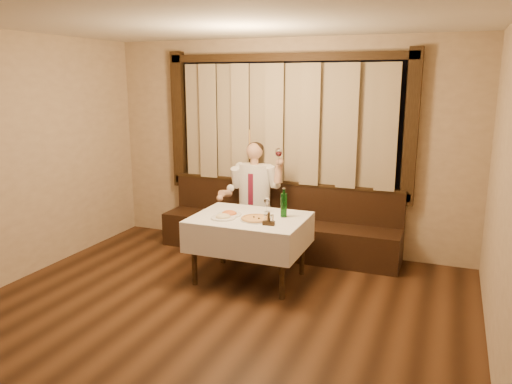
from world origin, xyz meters
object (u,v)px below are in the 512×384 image
at_px(dining_table, 250,226).
at_px(seated_man, 253,190).
at_px(banquette, 279,229).
at_px(pasta_cream, 223,215).
at_px(pasta_red, 229,212).
at_px(pizza, 256,219).
at_px(green_bottle, 284,205).
at_px(cruet_caddy, 269,221).

bearing_deg(dining_table, seated_man, 109.79).
height_order(banquette, pasta_cream, banquette).
height_order(dining_table, seated_man, seated_man).
distance_m(banquette, pasta_red, 1.18).
distance_m(pizza, green_bottle, 0.36).
distance_m(pasta_red, pasta_cream, 0.15).
relative_size(dining_table, pasta_cream, 4.60).
bearing_deg(dining_table, banquette, 90.00).
height_order(pizza, pasta_cream, pasta_cream).
xyz_separation_m(pizza, pasta_cream, (-0.36, -0.08, 0.02)).
bearing_deg(pasta_red, banquette, 77.29).
bearing_deg(cruet_caddy, pizza, 140.67).
xyz_separation_m(dining_table, pasta_red, (-0.24, -0.03, 0.14)).
height_order(banquette, green_bottle, green_bottle).
relative_size(pasta_red, pasta_cream, 1.02).
relative_size(pasta_cream, seated_man, 0.19).
bearing_deg(cruet_caddy, pasta_red, 153.39).
bearing_deg(seated_man, cruet_caddy, -60.72).
xyz_separation_m(banquette, cruet_caddy, (0.32, -1.25, 0.49)).
bearing_deg(pasta_cream, banquette, 78.59).
xyz_separation_m(banquette, dining_table, (0.00, -1.02, 0.34)).
relative_size(pizza, pasta_cream, 1.25).
relative_size(pizza, cruet_caddy, 2.54).
distance_m(banquette, cruet_caddy, 1.38).
relative_size(banquette, green_bottle, 9.56).
distance_m(dining_table, green_bottle, 0.46).
relative_size(pizza, green_bottle, 1.03).
relative_size(pizza, pasta_red, 1.23).
height_order(cruet_caddy, seated_man, seated_man).
relative_size(banquette, dining_table, 2.52).
bearing_deg(pizza, dining_table, 138.76).
bearing_deg(pasta_red, dining_table, 7.32).
bearing_deg(pasta_cream, green_bottle, 27.28).
height_order(pasta_cream, seated_man, seated_man).
xyz_separation_m(pasta_red, seated_man, (-0.10, 0.96, 0.05)).
distance_m(green_bottle, cruet_caddy, 0.38).
bearing_deg(banquette, pasta_red, -102.71).
bearing_deg(banquette, dining_table, -90.00).
xyz_separation_m(pasta_red, green_bottle, (0.60, 0.16, 0.10)).
bearing_deg(pizza, green_bottle, 43.70).
bearing_deg(pasta_cream, cruet_caddy, -4.91).
bearing_deg(banquette, pizza, -84.02).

